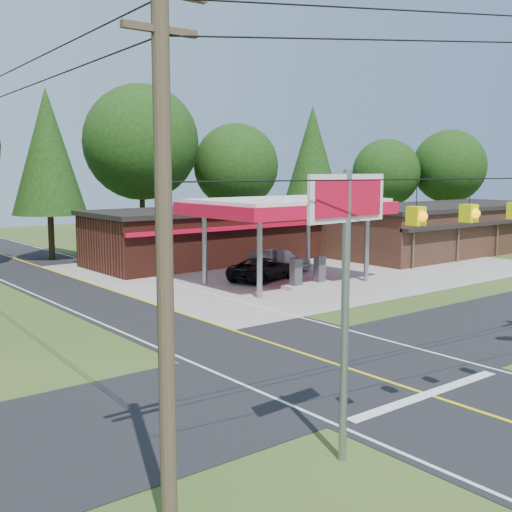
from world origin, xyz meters
TOP-DOWN VIEW (x-y plane):
  - ground at (0.00, 0.00)m, footprint 120.00×120.00m
  - main_highway at (0.00, 0.00)m, footprint 8.00×120.00m
  - cross_road at (0.00, 0.00)m, footprint 70.00×7.00m
  - lane_center_yellow at (0.00, 0.00)m, footprint 0.15×110.00m
  - gas_canopy at (9.00, 13.00)m, footprint 10.60×7.40m
  - convenience_store at (10.00, 22.98)m, footprint 16.40×7.55m
  - strip_building at (28.00, 15.98)m, footprint 20.40×8.75m
  - utility_pole_near_left at (-9.50, -5.00)m, footprint 1.80×0.30m
  - overhead_beacons at (-1.00, -6.00)m, footprint 17.04×2.04m
  - treeline_backdrop at (0.82, 24.01)m, footprint 70.27×51.59m
  - suv_car at (8.50, 14.50)m, footprint 6.05×6.05m
  - sedan_car at (12.00, 17.00)m, footprint 4.92×4.92m
  - big_stop_sign at (-5.00, -5.01)m, footprint 2.42×0.29m

SIDE VIEW (x-z plane):
  - ground at x=0.00m, z-range 0.00..0.00m
  - main_highway at x=0.00m, z-range 0.00..0.02m
  - cross_road at x=0.00m, z-range 0.00..0.03m
  - lane_center_yellow at x=0.00m, z-range 0.02..0.03m
  - suv_car at x=8.50m, z-range 0.00..1.36m
  - sedan_car at x=12.00m, z-range 0.00..1.41m
  - strip_building at x=28.00m, z-range 0.01..3.81m
  - convenience_store at x=10.00m, z-range 0.02..3.82m
  - gas_canopy at x=9.00m, z-range 1.83..6.70m
  - big_stop_sign at x=-5.00m, z-range 1.55..8.07m
  - utility_pole_near_left at x=-9.50m, z-range 0.20..10.20m
  - overhead_beacons at x=-1.00m, z-range 5.70..6.73m
  - treeline_backdrop at x=0.82m, z-range 0.84..14.14m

